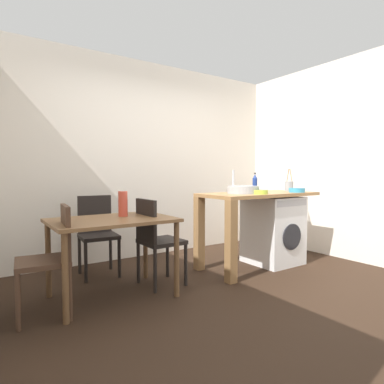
{
  "coord_description": "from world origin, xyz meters",
  "views": [
    {
      "loc": [
        -2.07,
        -2.45,
        1.16
      ],
      "look_at": [
        -0.1,
        0.45,
        0.96
      ],
      "focal_mm": 30.59,
      "sensor_mm": 36.0,
      "label": 1
    }
  ],
  "objects_px": {
    "dining_table": "(112,229)",
    "utensil_crock": "(289,186)",
    "colander": "(297,190)",
    "vase": "(123,204)",
    "chair_spare_by_wall": "(97,230)",
    "mixing_bowl": "(260,192)",
    "washing_machine": "(273,230)",
    "chair_opposite": "(155,237)",
    "chair_person_seat": "(52,254)",
    "bottle_tall_green": "(255,183)"
  },
  "relations": [
    {
      "from": "colander",
      "to": "chair_opposite",
      "type": "bearing_deg",
      "value": 170.82
    },
    {
      "from": "chair_opposite",
      "to": "utensil_crock",
      "type": "xyz_separation_m",
      "value": [
        2.03,
        -0.03,
        0.48
      ]
    },
    {
      "from": "dining_table",
      "to": "chair_spare_by_wall",
      "type": "relative_size",
      "value": 1.22
    },
    {
      "from": "vase",
      "to": "dining_table",
      "type": "bearing_deg",
      "value": -146.31
    },
    {
      "from": "mixing_bowl",
      "to": "vase",
      "type": "relative_size",
      "value": 0.72
    },
    {
      "from": "washing_machine",
      "to": "chair_person_seat",
      "type": "bearing_deg",
      "value": -178.41
    },
    {
      "from": "chair_spare_by_wall",
      "to": "bottle_tall_green",
      "type": "relative_size",
      "value": 3.62
    },
    {
      "from": "washing_machine",
      "to": "vase",
      "type": "height_order",
      "value": "vase"
    },
    {
      "from": "dining_table",
      "to": "chair_spare_by_wall",
      "type": "bearing_deg",
      "value": 82.16
    },
    {
      "from": "washing_machine",
      "to": "bottle_tall_green",
      "type": "distance_m",
      "value": 0.66
    },
    {
      "from": "chair_person_seat",
      "to": "vase",
      "type": "relative_size",
      "value": 3.67
    },
    {
      "from": "chair_spare_by_wall",
      "to": "vase",
      "type": "relative_size",
      "value": 3.67
    },
    {
      "from": "dining_table",
      "to": "washing_machine",
      "type": "distance_m",
      "value": 2.15
    },
    {
      "from": "mixing_bowl",
      "to": "vase",
      "type": "distance_m",
      "value": 1.58
    },
    {
      "from": "chair_spare_by_wall",
      "to": "vase",
      "type": "height_order",
      "value": "vase"
    },
    {
      "from": "chair_person_seat",
      "to": "mixing_bowl",
      "type": "height_order",
      "value": "mixing_bowl"
    },
    {
      "from": "chair_spare_by_wall",
      "to": "mixing_bowl",
      "type": "height_order",
      "value": "mixing_bowl"
    },
    {
      "from": "bottle_tall_green",
      "to": "colander",
      "type": "xyz_separation_m",
      "value": [
        0.45,
        -0.28,
        -0.08
      ]
    },
    {
      "from": "chair_opposite",
      "to": "washing_machine",
      "type": "height_order",
      "value": "chair_opposite"
    },
    {
      "from": "dining_table",
      "to": "washing_machine",
      "type": "bearing_deg",
      "value": -0.91
    },
    {
      "from": "dining_table",
      "to": "bottle_tall_green",
      "type": "relative_size",
      "value": 4.42
    },
    {
      "from": "washing_machine",
      "to": "vase",
      "type": "bearing_deg",
      "value": 176.15
    },
    {
      "from": "washing_machine",
      "to": "mixing_bowl",
      "type": "distance_m",
      "value": 0.71
    },
    {
      "from": "bottle_tall_green",
      "to": "utensil_crock",
      "type": "relative_size",
      "value": 0.83
    },
    {
      "from": "dining_table",
      "to": "colander",
      "type": "relative_size",
      "value": 5.5
    },
    {
      "from": "utensil_crock",
      "to": "vase",
      "type": "distance_m",
      "value": 2.36
    },
    {
      "from": "washing_machine",
      "to": "chair_spare_by_wall",
      "type": "bearing_deg",
      "value": 158.34
    },
    {
      "from": "washing_machine",
      "to": "bottle_tall_green",
      "type": "height_order",
      "value": "bottle_tall_green"
    },
    {
      "from": "chair_spare_by_wall",
      "to": "chair_opposite",
      "type": "bearing_deg",
      "value": 122.05
    },
    {
      "from": "chair_person_seat",
      "to": "vase",
      "type": "xyz_separation_m",
      "value": [
        0.7,
        0.21,
        0.35
      ]
    },
    {
      "from": "chair_spare_by_wall",
      "to": "bottle_tall_green",
      "type": "distance_m",
      "value": 1.99
    },
    {
      "from": "chair_opposite",
      "to": "utensil_crock",
      "type": "bearing_deg",
      "value": 87.61
    },
    {
      "from": "dining_table",
      "to": "washing_machine",
      "type": "height_order",
      "value": "washing_machine"
    },
    {
      "from": "dining_table",
      "to": "chair_person_seat",
      "type": "height_order",
      "value": "chair_person_seat"
    },
    {
      "from": "chair_person_seat",
      "to": "washing_machine",
      "type": "height_order",
      "value": "chair_person_seat"
    },
    {
      "from": "dining_table",
      "to": "utensil_crock",
      "type": "xyz_separation_m",
      "value": [
        2.51,
        0.02,
        0.35
      ]
    },
    {
      "from": "chair_opposite",
      "to": "vase",
      "type": "distance_m",
      "value": 0.48
    },
    {
      "from": "dining_table",
      "to": "chair_opposite",
      "type": "relative_size",
      "value": 1.22
    },
    {
      "from": "chair_opposite",
      "to": "utensil_crock",
      "type": "relative_size",
      "value": 3.0
    },
    {
      "from": "bottle_tall_green",
      "to": "chair_spare_by_wall",
      "type": "bearing_deg",
      "value": 157.21
    },
    {
      "from": "chair_person_seat",
      "to": "colander",
      "type": "distance_m",
      "value": 2.91
    },
    {
      "from": "utensil_crock",
      "to": "chair_spare_by_wall",
      "type": "bearing_deg",
      "value": 162.54
    },
    {
      "from": "chair_spare_by_wall",
      "to": "colander",
      "type": "bearing_deg",
      "value": 160.34
    },
    {
      "from": "chair_spare_by_wall",
      "to": "bottle_tall_green",
      "type": "bearing_deg",
      "value": 162.32
    },
    {
      "from": "mixing_bowl",
      "to": "utensil_crock",
      "type": "xyz_separation_m",
      "value": [
        0.81,
        0.25,
        0.04
      ]
    },
    {
      "from": "dining_table",
      "to": "colander",
      "type": "height_order",
      "value": "colander"
    },
    {
      "from": "washing_machine",
      "to": "colander",
      "type": "bearing_deg",
      "value": -49.26
    },
    {
      "from": "dining_table",
      "to": "utensil_crock",
      "type": "distance_m",
      "value": 2.53
    },
    {
      "from": "mixing_bowl",
      "to": "colander",
      "type": "relative_size",
      "value": 0.88
    },
    {
      "from": "chair_spare_by_wall",
      "to": "mixing_bowl",
      "type": "relative_size",
      "value": 5.12
    }
  ]
}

